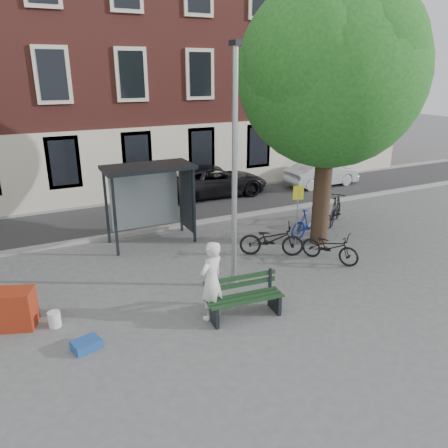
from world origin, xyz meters
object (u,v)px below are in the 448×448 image
bench (244,299)px  car_silver (322,173)px  bus_shelter (160,185)px  painter (211,281)px  lamppost (234,185)px  car_dark (214,180)px  bike_c (330,247)px  bike_d (336,209)px  bike_a (272,239)px  notice_sign (298,202)px  red_stand (13,309)px  bike_b (310,223)px

bench → car_silver: car_silver is taller
bus_shelter → painter: 5.41m
lamppost → car_dark: size_ratio=1.24×
bench → bike_c: bike_c is taller
bike_d → car_silver: 5.74m
bike_a → lamppost: bearing=152.8°
bench → bike_d: (6.26, 4.23, 0.12)m
notice_sign → lamppost: bearing=-130.3°
bike_c → car_dark: (0.08, 8.29, 0.22)m
bike_d → red_stand: (-11.10, -2.36, -0.10)m
bike_c → red_stand: size_ratio=1.99×
bike_c → red_stand: bike_c is taller
bus_shelter → car_dark: bus_shelter is taller
car_dark → red_stand: car_dark is taller
bike_c → car_dark: 8.30m
car_dark → car_silver: (5.52, -0.83, -0.06)m
lamppost → notice_sign: bearing=27.9°
bike_b → car_dark: size_ratio=0.35×
bike_c → car_silver: car_silver is taller
bike_d → car_dark: bearing=-15.6°
bench → painter: bearing=164.5°
painter → car_dark: painter is taller
bike_c → notice_sign: notice_sign is taller
painter → car_silver: bearing=-164.2°
bench → red_stand: bearing=164.2°
bus_shelter → bike_d: bus_shelter is taller
bike_b → red_stand: bike_b is taller
lamppost → painter: (-1.20, -1.18, -1.84)m
bike_a → bike_b: bearing=-39.8°
bus_shelter → bike_d: bearing=-11.8°
painter → bench: bearing=134.1°
bus_shelter → car_silver: bus_shelter is taller
bench → car_silver: 13.04m
bike_a → notice_sign: (1.22, 0.41, 0.94)m
bike_b → bus_shelter: bearing=57.2°
red_stand → painter: bearing=-21.2°
bike_a → bike_d: 4.05m
car_dark → notice_sign: notice_sign is taller
bike_a → bench: bearing=167.7°
bike_c → bus_shelter: bearing=106.2°
bike_a → bike_b: size_ratio=1.14×
bike_d → bike_a: bearing=73.0°
bike_d → car_silver: car_silver is taller
painter → car_dark: 10.63m
bus_shelter → car_dark: size_ratio=0.58×
painter → bike_c: 4.72m
bus_shelter → bike_a: 4.08m
bus_shelter → bench: 5.75m
bench → red_stand: bench is taller
lamppost → notice_sign: size_ratio=3.06×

